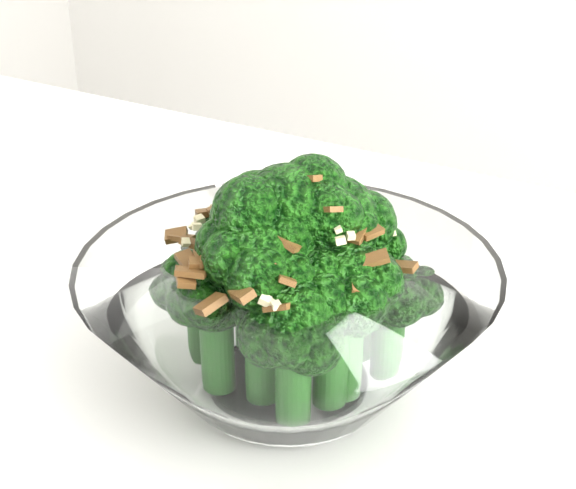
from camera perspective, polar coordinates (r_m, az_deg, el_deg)
The scene contains 1 object.
broccoli_dish at distance 0.47m, azimuth 0.10°, elevation -4.26°, with size 0.22×0.22×0.14m.
Camera 1 is at (0.22, -0.16, 1.05)m, focal length 55.00 mm.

